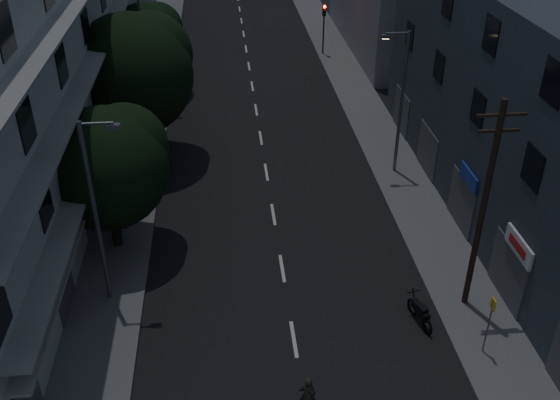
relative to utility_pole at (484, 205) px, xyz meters
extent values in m
plane|color=black|center=(-7.30, 17.16, -4.87)|extent=(160.00, 160.00, 0.00)
cube|color=#565659|center=(-14.80, 17.16, -4.79)|extent=(3.00, 90.00, 0.15)
cube|color=#565659|center=(0.20, 17.16, -4.79)|extent=(3.00, 90.00, 0.15)
cube|color=beige|center=(-7.30, -1.34, -4.86)|extent=(0.15, 2.00, 0.01)
cube|color=beige|center=(-7.30, 3.16, -4.86)|extent=(0.15, 2.00, 0.01)
cube|color=beige|center=(-7.30, 7.66, -4.86)|extent=(0.15, 2.00, 0.01)
cube|color=beige|center=(-7.30, 12.16, -4.86)|extent=(0.15, 2.00, 0.01)
cube|color=beige|center=(-7.30, 16.66, -4.86)|extent=(0.15, 2.00, 0.01)
cube|color=beige|center=(-7.30, 21.16, -4.86)|extent=(0.15, 2.00, 0.01)
cube|color=beige|center=(-7.30, 25.66, -4.86)|extent=(0.15, 2.00, 0.01)
cube|color=beige|center=(-7.30, 30.16, -4.86)|extent=(0.15, 2.00, 0.01)
cube|color=beige|center=(-7.30, 34.66, -4.86)|extent=(0.15, 2.00, 0.01)
cube|color=beige|center=(-7.30, 39.16, -4.86)|extent=(0.15, 2.00, 0.01)
cube|color=beige|center=(-7.30, 43.66, -4.86)|extent=(0.15, 2.00, 0.01)
cube|color=beige|center=(-7.30, 48.16, -4.86)|extent=(0.15, 2.00, 0.01)
cube|color=#A9A9A4|center=(-19.30, 10.16, 2.13)|extent=(6.00, 36.00, 14.00)
cube|color=black|center=(-16.28, -4.84, -2.87)|extent=(0.06, 1.60, 1.60)
cube|color=black|center=(-16.28, 1.16, -2.87)|extent=(0.06, 1.60, 1.60)
cube|color=black|center=(-16.28, 7.16, -2.87)|extent=(0.06, 1.60, 1.60)
cube|color=black|center=(-16.28, 13.16, -2.87)|extent=(0.06, 1.60, 1.60)
cube|color=black|center=(-16.28, 19.16, -2.87)|extent=(0.06, 1.60, 1.60)
cube|color=black|center=(-16.28, 25.16, -2.87)|extent=(0.06, 1.60, 1.60)
cube|color=black|center=(-16.28, 1.16, 0.33)|extent=(0.06, 1.60, 1.60)
cube|color=black|center=(-16.28, 7.16, 0.33)|extent=(0.06, 1.60, 1.60)
cube|color=black|center=(-16.28, 13.16, 0.33)|extent=(0.06, 1.60, 1.60)
cube|color=black|center=(-16.28, 19.16, 0.33)|extent=(0.06, 1.60, 1.60)
cube|color=black|center=(-16.28, 25.16, 0.33)|extent=(0.06, 1.60, 1.60)
cube|color=black|center=(-16.28, 1.16, 3.53)|extent=(0.06, 1.60, 1.60)
cube|color=black|center=(-16.28, 7.16, 3.53)|extent=(0.06, 1.60, 1.60)
cube|color=black|center=(-16.28, 13.16, 3.53)|extent=(0.06, 1.60, 1.60)
cube|color=black|center=(-16.28, 1.16, 6.73)|extent=(0.06, 1.60, 1.60)
cube|color=gray|center=(-15.80, 10.16, -0.87)|extent=(1.00, 32.40, 0.12)
cube|color=gray|center=(-15.80, 10.16, 2.33)|extent=(1.00, 32.40, 0.12)
cube|color=gray|center=(-15.90, 10.16, -1.77)|extent=(0.80, 32.40, 0.12)
cube|color=#424247|center=(-16.27, 1.16, -3.47)|extent=(0.06, 2.40, 2.40)
cube|color=#424247|center=(-16.27, 7.16, -3.47)|extent=(0.06, 2.40, 2.40)
cube|color=#424247|center=(-16.27, 13.16, -3.47)|extent=(0.06, 2.40, 2.40)
cube|color=#424247|center=(-16.27, 19.16, -3.47)|extent=(0.06, 2.40, 2.40)
cube|color=#424247|center=(-16.27, 25.16, -3.47)|extent=(0.06, 2.40, 2.40)
cube|color=#2B323A|center=(4.70, 6.16, 0.63)|extent=(6.00, 28.00, 11.00)
cube|color=black|center=(1.68, 0.16, 1.43)|extent=(0.06, 1.40, 1.50)
cube|color=black|center=(1.68, 5.66, 1.43)|extent=(0.06, 1.40, 1.50)
cube|color=black|center=(1.68, 11.16, 1.43)|extent=(0.06, 1.40, 1.50)
cube|color=black|center=(1.68, 16.66, 1.43)|extent=(0.06, 1.40, 1.50)
cube|color=black|center=(1.68, 0.16, 4.73)|extent=(0.06, 1.40, 1.50)
cube|color=black|center=(1.68, 5.66, 4.73)|extent=(0.06, 1.40, 1.50)
cube|color=black|center=(1.68, 11.16, 4.73)|extent=(0.06, 1.40, 1.50)
cube|color=#424247|center=(1.67, 0.16, -3.47)|extent=(0.06, 3.00, 2.60)
cube|color=#424247|center=(1.67, 5.66, -3.47)|extent=(0.06, 3.00, 2.60)
cube|color=#424247|center=(1.67, 11.16, -3.47)|extent=(0.06, 3.00, 2.60)
cube|color=#424247|center=(1.67, 16.66, -3.47)|extent=(0.06, 3.00, 2.60)
cube|color=silver|center=(1.60, -0.34, -1.77)|extent=(0.12, 2.20, 0.80)
cube|color=#B21414|center=(1.52, -0.34, -1.77)|extent=(0.02, 1.40, 0.36)
cube|color=navy|center=(1.60, 5.16, -1.77)|extent=(0.12, 2.00, 0.70)
cylinder|color=black|center=(-14.83, 5.59, -2.87)|extent=(0.44, 0.44, 3.69)
sphere|color=black|center=(-14.83, 5.59, -0.66)|extent=(5.53, 5.53, 5.53)
sphere|color=black|center=(-14.00, 6.28, 0.03)|extent=(3.87, 3.87, 3.87)
sphere|color=black|center=(-15.52, 5.03, -0.25)|extent=(3.60, 3.60, 3.60)
cylinder|color=black|center=(-14.53, 14.69, -2.44)|extent=(0.44, 0.44, 4.54)
sphere|color=black|center=(-14.53, 14.69, 0.28)|extent=(6.84, 6.84, 6.84)
sphere|color=black|center=(-13.50, 15.55, 1.14)|extent=(4.79, 4.79, 4.79)
sphere|color=black|center=(-15.38, 14.01, 0.80)|extent=(4.45, 4.45, 4.45)
cylinder|color=black|center=(-14.70, 24.92, -2.98)|extent=(0.44, 0.44, 3.48)
sphere|color=black|center=(-14.70, 24.92, -0.89)|extent=(5.19, 5.19, 5.19)
sphere|color=black|center=(-13.92, 25.57, -0.24)|extent=(3.63, 3.63, 3.63)
sphere|color=black|center=(-15.35, 24.40, -0.50)|extent=(3.37, 3.37, 3.37)
cylinder|color=black|center=(-0.86, 32.29, -3.12)|extent=(0.12, 0.12, 3.20)
cube|color=black|center=(-0.86, 32.29, -1.07)|extent=(0.28, 0.22, 0.90)
sphere|color=#FF0C05|center=(-0.86, 32.14, -0.74)|extent=(0.22, 0.22, 0.22)
sphere|color=#3F330C|center=(-0.86, 32.14, -1.04)|extent=(0.22, 0.22, 0.22)
sphere|color=black|center=(-0.86, 32.14, -1.34)|extent=(0.22, 0.22, 0.22)
cylinder|color=black|center=(-13.70, 30.67, -3.12)|extent=(0.12, 0.12, 3.20)
cube|color=black|center=(-13.70, 30.67, -1.07)|extent=(0.28, 0.22, 0.90)
sphere|color=black|center=(-13.70, 30.52, -0.74)|extent=(0.22, 0.22, 0.22)
sphere|color=#3F330C|center=(-13.70, 30.52, -1.04)|extent=(0.22, 0.22, 0.22)
sphere|color=#0CFF26|center=(-13.70, 30.52, -1.34)|extent=(0.22, 0.22, 0.22)
cylinder|color=#5C5C64|center=(-14.70, 1.79, -0.72)|extent=(0.18, 0.18, 8.00)
cylinder|color=#5C5C64|center=(-14.10, 1.79, 3.18)|extent=(1.20, 0.10, 0.10)
cube|color=#5C5C64|center=(-13.50, 1.79, 3.03)|extent=(0.45, 0.25, 0.18)
cube|color=#4C4C4C|center=(-13.50, 1.79, 2.93)|extent=(0.35, 0.18, 0.04)
cylinder|color=#5B5C63|center=(-0.02, 11.43, -0.72)|extent=(0.18, 0.18, 8.00)
cylinder|color=#5B5C63|center=(-0.62, 11.43, 3.18)|extent=(1.20, 0.10, 0.10)
cube|color=#5B5C63|center=(-1.22, 11.43, 3.03)|extent=(0.45, 0.25, 0.18)
cube|color=#FFD88C|center=(-1.22, 11.43, 2.93)|extent=(0.35, 0.18, 0.04)
cylinder|color=#56595D|center=(-14.60, 22.06, -0.72)|extent=(0.18, 0.18, 8.00)
cylinder|color=black|center=(0.00, 0.00, -0.22)|extent=(0.24, 0.24, 9.00)
cube|color=black|center=(0.00, 0.00, 3.68)|extent=(1.80, 0.10, 0.10)
cube|color=black|center=(0.00, 0.00, 3.08)|extent=(1.50, 0.10, 0.10)
cylinder|color=#595B60|center=(-0.31, -2.81, -3.47)|extent=(0.06, 0.06, 2.50)
cube|color=yellow|center=(-0.31, -2.81, -2.42)|extent=(0.05, 0.35, 0.45)
torus|color=black|center=(-2.06, -1.47, -4.56)|extent=(0.26, 0.72, 0.72)
torus|color=black|center=(-2.32, -0.28, -4.56)|extent=(0.26, 0.72, 0.72)
cube|color=black|center=(-2.19, -0.88, -4.24)|extent=(0.48, 1.14, 0.35)
cube|color=black|center=(-2.16, -1.02, -3.98)|extent=(0.39, 0.51, 0.10)
cylinder|color=black|center=(-2.31, -0.33, -4.11)|extent=(0.15, 0.44, 0.85)
cube|color=black|center=(-2.33, -0.23, -3.80)|extent=(0.55, 0.16, 0.04)
imported|color=black|center=(-7.32, -5.15, -3.67)|extent=(0.59, 0.40, 1.57)
camera|label=1|loc=(-9.58, -19.03, 12.42)|focal=40.00mm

